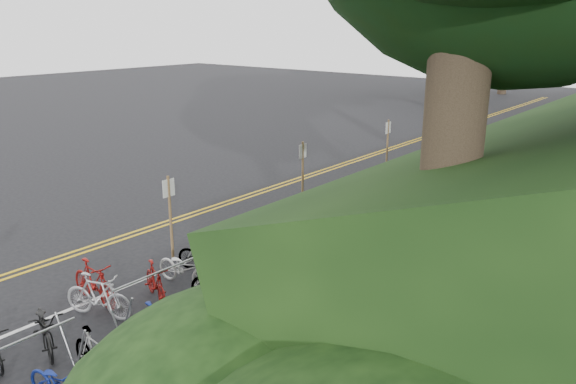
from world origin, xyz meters
name	(u,v)px	position (x,y,z in m)	size (l,w,h in m)	color
road_markings	(287,215)	(0.63, 10.10, 0.00)	(7.47, 80.00, 0.01)	gold
red_curb	(445,232)	(5.70, 12.00, 0.05)	(0.25, 28.00, 0.10)	maroon
bike_rack_front	(3,363)	(3.30, -0.93, 0.80)	(1.11, 2.79, 1.10)	#989A9F
bike_racks_rest	(389,186)	(3.00, 13.00, 0.85)	(1.14, 23.00, 1.17)	#989A9F
signposts_rest	(349,156)	(0.60, 14.00, 1.43)	(0.08, 18.40, 2.50)	brown
bike_front	(94,283)	(1.19, 2.15, 0.54)	(1.80, 0.51, 1.08)	maroon
bike_valet	(125,314)	(2.95, 1.80, 0.48)	(3.38, 11.08, 1.07)	slate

